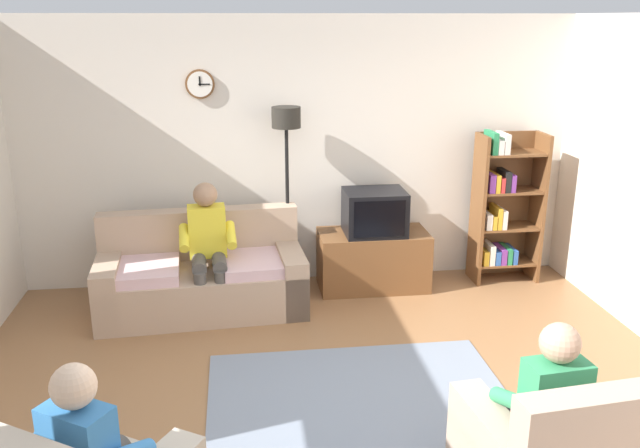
# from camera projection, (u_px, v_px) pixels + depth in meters

# --- Properties ---
(ground_plane) EXTENTS (12.00, 12.00, 0.00)m
(ground_plane) POSITION_uv_depth(u_px,v_px,m) (337.00, 415.00, 4.64)
(ground_plane) COLOR #8C603D
(back_wall_assembly) EXTENTS (6.20, 0.17, 2.70)m
(back_wall_assembly) POSITION_uv_depth(u_px,v_px,m) (299.00, 152.00, 6.75)
(back_wall_assembly) COLOR silver
(back_wall_assembly) RESTS_ON ground_plane
(couch) EXTENTS (1.95, 1.00, 0.90)m
(couch) POSITION_uv_depth(u_px,v_px,m) (202.00, 278.00, 6.24)
(couch) COLOR tan
(couch) RESTS_ON ground_plane
(tv_stand) EXTENTS (1.10, 0.56, 0.59)m
(tv_stand) POSITION_uv_depth(u_px,v_px,m) (373.00, 260.00, 6.77)
(tv_stand) COLOR brown
(tv_stand) RESTS_ON ground_plane
(tv) EXTENTS (0.60, 0.49, 0.44)m
(tv) POSITION_uv_depth(u_px,v_px,m) (375.00, 212.00, 6.59)
(tv) COLOR black
(tv) RESTS_ON tv_stand
(bookshelf) EXTENTS (0.68, 0.36, 1.58)m
(bookshelf) POSITION_uv_depth(u_px,v_px,m) (502.00, 207.00, 6.85)
(bookshelf) COLOR brown
(bookshelf) RESTS_ON ground_plane
(floor_lamp) EXTENTS (0.28, 0.28, 1.85)m
(floor_lamp) POSITION_uv_depth(u_px,v_px,m) (287.00, 148.00, 6.41)
(floor_lamp) COLOR black
(floor_lamp) RESTS_ON ground_plane
(area_rug) EXTENTS (2.20, 1.70, 0.01)m
(area_rug) POSITION_uv_depth(u_px,v_px,m) (362.00, 404.00, 4.76)
(area_rug) COLOR slate
(area_rug) RESTS_ON ground_plane
(person_on_couch) EXTENTS (0.53, 0.55, 1.24)m
(person_on_couch) POSITION_uv_depth(u_px,v_px,m) (208.00, 243.00, 6.03)
(person_on_couch) COLOR yellow
(person_on_couch) RESTS_ON ground_plane
(person_in_right_armchair) EXTENTS (0.54, 0.56, 1.12)m
(person_in_right_armchair) POSITION_uv_depth(u_px,v_px,m) (544.00, 401.00, 3.72)
(person_in_right_armchair) COLOR #338C59
(person_in_right_armchair) RESTS_ON ground_plane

